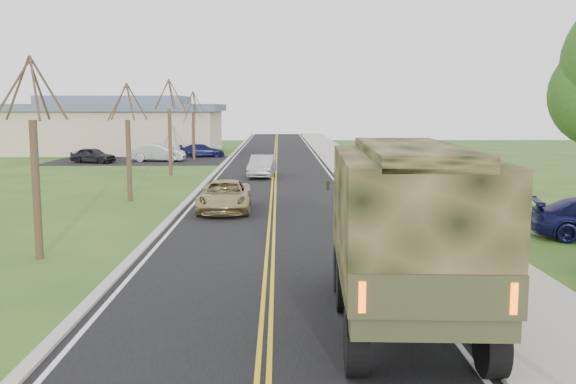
{
  "coord_description": "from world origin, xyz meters",
  "views": [
    {
      "loc": [
        0.27,
        -9.16,
        4.58
      ],
      "look_at": [
        0.58,
        11.74,
        1.8
      ],
      "focal_mm": 40.0,
      "sensor_mm": 36.0,
      "label": 1
    }
  ],
  "objects": [
    {
      "name": "bare_tree_d",
      "position": [
        -7.0,
        46.0,
        2.55
      ],
      "size": [
        1.88,
        2.2,
        5.91
      ],
      "color": "#38281C",
      "rests_on": "ground"
    },
    {
      "name": "sedan_silver",
      "position": [
        -0.8,
        32.73,
        0.71
      ],
      "size": [
        1.88,
        4.43,
        1.42
      ],
      "primitive_type": "imported",
      "rotation": [
        0.0,
        0.0,
        -0.09
      ],
      "color": "#B2B3B7",
      "rests_on": "ground"
    },
    {
      "name": "lot_car_navy",
      "position": [
        -6.75,
        49.76,
        0.6
      ],
      "size": [
        4.34,
        2.27,
        1.2
      ],
      "primitive_type": "imported",
      "rotation": [
        0.0,
        0.0,
        1.72
      ],
      "color": "#0F1339",
      "rests_on": "ground"
    },
    {
      "name": "road",
      "position": [
        0.0,
        40.0,
        0.01
      ],
      "size": [
        8.0,
        120.0,
        0.01
      ],
      "primitive_type": "cube",
      "color": "black",
      "rests_on": "ground"
    },
    {
      "name": "sidewalk_right",
      "position": [
        5.9,
        40.0,
        0.05
      ],
      "size": [
        3.2,
        120.0,
        0.1
      ],
      "primitive_type": "cube",
      "color": "#9E998E",
      "rests_on": "ground"
    },
    {
      "name": "lot_car_dark",
      "position": [
        -14.93,
        43.49,
        0.64
      ],
      "size": [
        4.04,
        2.66,
        1.28
      ],
      "primitive_type": "imported",
      "rotation": [
        0.0,
        0.0,
        1.24
      ],
      "color": "black",
      "rests_on": "ground"
    },
    {
      "name": "bare_tree_b",
      "position": [
        -7.0,
        22.0,
        2.48
      ],
      "size": [
        1.83,
        2.14,
        5.73
      ],
      "color": "#38281C",
      "rests_on": "ground"
    },
    {
      "name": "bare_tree_c",
      "position": [
        -7.0,
        34.0,
        2.78
      ],
      "size": [
        2.04,
        2.39,
        6.42
      ],
      "color": "#38281C",
      "rests_on": "ground"
    },
    {
      "name": "military_truck",
      "position": [
        2.87,
        3.91,
        2.21
      ],
      "size": [
        3.05,
        7.85,
        3.85
      ],
      "rotation": [
        0.0,
        0.0,
        -0.05
      ],
      "color": "black",
      "rests_on": "ground"
    },
    {
      "name": "curb_left",
      "position": [
        -4.15,
        40.0,
        0.05
      ],
      "size": [
        0.3,
        120.0,
        0.1
      ],
      "primitive_type": "cube",
      "color": "#9E998E",
      "rests_on": "ground"
    },
    {
      "name": "lot_car_silver",
      "position": [
        -9.87,
        44.96,
        0.74
      ],
      "size": [
        4.6,
        1.9,
        1.48
      ],
      "primitive_type": "imported",
      "rotation": [
        0.0,
        0.0,
        1.5
      ],
      "color": "#B0B1B5",
      "rests_on": "ground"
    },
    {
      "name": "curb_right",
      "position": [
        4.15,
        40.0,
        0.06
      ],
      "size": [
        0.3,
        120.0,
        0.12
      ],
      "primitive_type": "cube",
      "color": "#9E998E",
      "rests_on": "ground"
    },
    {
      "name": "suv_champagne",
      "position": [
        -2.11,
        18.86,
        0.68
      ],
      "size": [
        2.36,
        4.92,
        1.35
      ],
      "primitive_type": "imported",
      "rotation": [
        0.0,
        0.0,
        0.02
      ],
      "color": "#988756",
      "rests_on": "ground"
    },
    {
      "name": "bare_tree_a",
      "position": [
        -7.0,
        10.0,
        2.63
      ],
      "size": [
        1.93,
        2.26,
        6.08
      ],
      "color": "#38281C",
      "rests_on": "ground"
    },
    {
      "name": "commercial_building",
      "position": [
        -15.98,
        55.97,
        2.69
      ],
      "size": [
        25.5,
        21.5,
        5.65
      ],
      "color": "tan",
      "rests_on": "ground"
    }
  ]
}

